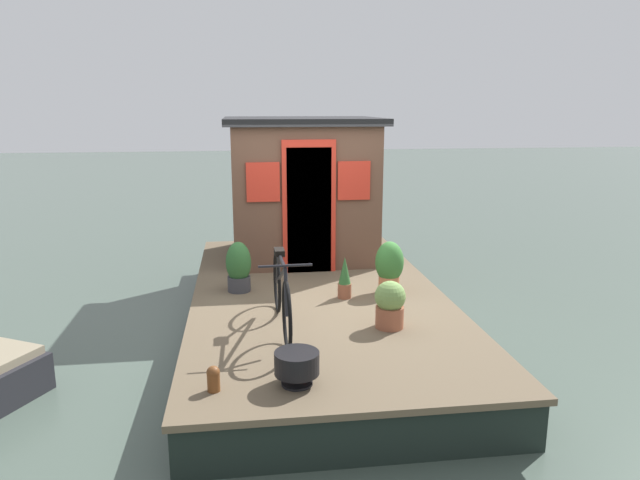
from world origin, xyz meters
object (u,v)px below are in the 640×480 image
at_px(potted_plant_succulent, 239,267).
at_px(charcoal_grill, 297,364).
at_px(potted_plant_basil, 389,266).
at_px(mooring_bollard, 213,378).
at_px(potted_plant_fern, 345,278).
at_px(potted_plant_ivy, 390,304).
at_px(bicycle, 282,294).
at_px(houseboat_cabin, 302,188).

distance_m(potted_plant_succulent, charcoal_grill, 2.62).
xyz_separation_m(potted_plant_basil, mooring_bollard, (-2.28, 2.02, -0.22)).
xyz_separation_m(potted_plant_fern, charcoal_grill, (-2.14, 0.77, -0.06)).
bearing_deg(potted_plant_ivy, charcoal_grill, 136.84).
bearing_deg(mooring_bollard, bicycle, -26.87).
bearing_deg(houseboat_cabin, charcoal_grill, 173.39).
xyz_separation_m(potted_plant_succulent, potted_plant_ivy, (-1.43, -1.54, -0.05)).
height_order(houseboat_cabin, bicycle, houseboat_cabin).
bearing_deg(mooring_bollard, houseboat_cabin, -15.33).
height_order(houseboat_cabin, potted_plant_succulent, houseboat_cabin).
bearing_deg(mooring_bollard, potted_plant_fern, -33.84).
xyz_separation_m(houseboat_cabin, mooring_bollard, (-4.24, 1.16, -0.93)).
distance_m(potted_plant_basil, potted_plant_ivy, 1.16).
relative_size(potted_plant_basil, charcoal_grill, 1.73).
distance_m(houseboat_cabin, potted_plant_ivy, 3.23).
height_order(potted_plant_fern, charcoal_grill, potted_plant_fern).
relative_size(houseboat_cabin, bicycle, 1.26).
xyz_separation_m(bicycle, potted_plant_fern, (0.90, -0.81, -0.14)).
xyz_separation_m(potted_plant_fern, potted_plant_basil, (0.12, -0.57, 0.10)).
xyz_separation_m(bicycle, potted_plant_ivy, (-0.10, -1.10, -0.12)).
relative_size(potted_plant_fern, potted_plant_basil, 0.78).
distance_m(houseboat_cabin, mooring_bollard, 4.49).
distance_m(houseboat_cabin, potted_plant_succulent, 2.04).
height_order(potted_plant_basil, mooring_bollard, potted_plant_basil).
distance_m(bicycle, potted_plant_fern, 1.22).
bearing_deg(potted_plant_basil, bicycle, 126.49).
xyz_separation_m(houseboat_cabin, charcoal_grill, (-4.22, 0.49, -0.86)).
height_order(bicycle, potted_plant_succulent, bicycle).
height_order(potted_plant_fern, potted_plant_basil, potted_plant_basil).
xyz_separation_m(potted_plant_fern, mooring_bollard, (-2.16, 1.45, -0.13)).
relative_size(houseboat_cabin, charcoal_grill, 6.02).
bearing_deg(mooring_bollard, potted_plant_ivy, -56.36).
bearing_deg(potted_plant_basil, potted_plant_fern, 102.04).
bearing_deg(potted_plant_ivy, houseboat_cabin, 10.66).
relative_size(bicycle, mooring_bollard, 8.29).
relative_size(potted_plant_succulent, charcoal_grill, 1.68).
height_order(houseboat_cabin, potted_plant_basil, houseboat_cabin).
bearing_deg(potted_plant_fern, bicycle, 138.02).
relative_size(potted_plant_succulent, mooring_bollard, 2.92).
relative_size(potted_plant_ivy, charcoal_grill, 1.34).
distance_m(potted_plant_fern, potted_plant_ivy, 1.04).
bearing_deg(potted_plant_succulent, mooring_bollard, 175.50).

